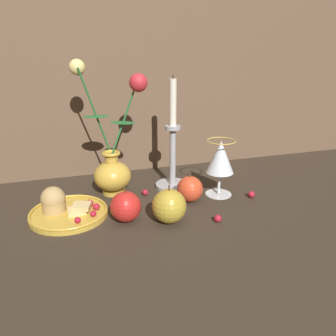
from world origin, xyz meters
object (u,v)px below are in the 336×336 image
(vase, at_px, (113,161))
(apple_beside_vase, at_px, (126,207))
(apple_near_glass, at_px, (190,189))
(candlestick, at_px, (173,157))
(wine_glass, at_px, (220,159))
(plate_with_pastries, at_px, (64,209))
(apple_at_table_edge, at_px, (169,206))

(vase, xyz_separation_m, apple_beside_vase, (0.00, -0.17, -0.06))
(apple_beside_vase, bearing_deg, apple_near_glass, 17.82)
(vase, relative_size, candlestick, 1.13)
(apple_beside_vase, bearing_deg, candlestick, 43.89)
(wine_glass, bearing_deg, apple_near_glass, -171.37)
(wine_glass, distance_m, candlestick, 0.14)
(plate_with_pastries, relative_size, candlestick, 0.59)
(plate_with_pastries, relative_size, apple_beside_vase, 2.21)
(vase, height_order, apple_at_table_edge, vase)
(vase, height_order, apple_near_glass, vase)
(plate_with_pastries, bearing_deg, apple_at_table_edge, -24.25)
(candlestick, relative_size, apple_near_glass, 3.94)
(plate_with_pastries, height_order, wine_glass, wine_glass)
(apple_beside_vase, bearing_deg, wine_glass, 14.81)
(plate_with_pastries, xyz_separation_m, apple_at_table_edge, (0.23, -0.10, 0.02))
(plate_with_pastries, bearing_deg, apple_beside_vase, -26.72)
(plate_with_pastries, height_order, candlestick, candlestick)
(candlestick, height_order, apple_near_glass, candlestick)
(vase, bearing_deg, apple_near_glass, -30.98)
(wine_glass, bearing_deg, vase, 160.73)
(apple_beside_vase, bearing_deg, apple_at_table_edge, -20.44)
(wine_glass, bearing_deg, apple_beside_vase, -165.19)
(vase, bearing_deg, candlestick, -2.70)
(vase, xyz_separation_m, candlestick, (0.17, -0.01, -0.00))
(apple_beside_vase, height_order, apple_at_table_edge, apple_at_table_edge)
(vase, height_order, wine_glass, vase)
(plate_with_pastries, xyz_separation_m, candlestick, (0.31, 0.09, 0.08))
(candlestick, xyz_separation_m, apple_at_table_edge, (-0.07, -0.20, -0.05))
(apple_near_glass, bearing_deg, vase, 149.02)
(plate_with_pastries, bearing_deg, wine_glass, 0.39)
(candlestick, distance_m, apple_at_table_edge, 0.22)
(apple_at_table_edge, bearing_deg, wine_glass, 30.88)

